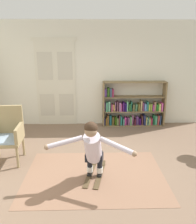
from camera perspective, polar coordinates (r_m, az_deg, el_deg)
ground_plane at (r=4.55m, az=1.02°, el=-13.64°), size 7.20×7.20×0.00m
back_wall at (r=6.58m, az=0.07°, el=9.31°), size 6.00×0.10×2.90m
double_door at (r=6.63m, az=-10.39°, el=7.17°), size 1.22×0.05×2.45m
rug at (r=4.31m, az=-0.81°, el=-15.42°), size 2.49×1.78×0.01m
bookshelf at (r=6.66m, az=8.41°, el=0.78°), size 1.77×0.30×1.28m
wicker_chair at (r=4.92m, az=-21.76°, el=-4.91°), size 0.64×0.64×1.10m
skis_pair at (r=4.33m, az=-0.73°, el=-14.99°), size 0.43×0.91×0.07m
person_skier at (r=3.84m, az=-1.33°, el=-8.59°), size 1.44×0.75×1.06m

